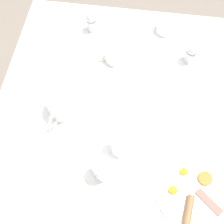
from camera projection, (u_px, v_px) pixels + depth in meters
ground_plane at (112, 161)px, 1.76m from camera, size 8.00×8.00×0.00m
table at (112, 120)px, 1.14m from camera, size 0.98×1.19×0.75m
breakfast_plate at (190, 191)px, 0.94m from camera, size 0.26×0.26×0.04m
teapot_near at (62, 104)px, 1.04m from camera, size 0.12×0.21×0.13m
teacup_with_saucer_left at (165, 28)px, 1.25m from camera, size 0.16×0.16×0.06m
teacup_with_saucer_right at (114, 57)px, 1.17m from camera, size 0.16×0.16×0.06m
water_glass_tall at (102, 169)px, 0.93m from camera, size 0.07×0.07×0.12m
water_glass_short at (120, 145)px, 0.96m from camera, size 0.07×0.07×0.12m
pepper_grinder at (191, 53)px, 1.15m from camera, size 0.05×0.05×0.10m
salt_grinder at (91, 21)px, 1.23m from camera, size 0.05×0.05×0.10m
fork_by_plate at (50, 40)px, 1.25m from camera, size 0.07×0.16×0.00m
spoon_for_tea at (189, 129)px, 1.05m from camera, size 0.06×0.16×0.00m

